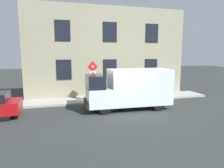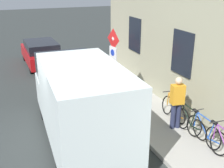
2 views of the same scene
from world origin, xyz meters
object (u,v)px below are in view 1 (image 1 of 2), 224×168
at_px(bicycle_orange, 119,91).
at_px(pedestrian, 125,85).
at_px(bicycle_blue, 137,91).
at_px(sign_post_stacked, 93,78).
at_px(delivery_van, 130,88).
at_px(bicycle_purple, 146,90).
at_px(bicycle_black, 128,91).

distance_m(bicycle_orange, pedestrian, 0.75).
bearing_deg(bicycle_blue, bicycle_orange, -0.44).
bearing_deg(pedestrian, sign_post_stacked, 28.71).
xyz_separation_m(delivery_van, pedestrian, (2.92, -0.70, -0.26)).
bearing_deg(bicycle_purple, delivery_van, 54.31).
xyz_separation_m(sign_post_stacked, pedestrian, (1.02, -2.71, -0.77)).
relative_size(sign_post_stacked, delivery_van, 0.50).
xyz_separation_m(bicycle_black, pedestrian, (-0.26, 0.35, 0.56)).
bearing_deg(bicycle_orange, sign_post_stacked, 33.94).
height_order(sign_post_stacked, pedestrian, sign_post_stacked).
bearing_deg(bicycle_black, delivery_van, 73.35).
xyz_separation_m(bicycle_black, bicycle_orange, (0.00, 0.78, 0.00)).
relative_size(bicycle_blue, bicycle_black, 1.00).
distance_m(bicycle_blue, bicycle_orange, 1.56).
xyz_separation_m(bicycle_orange, pedestrian, (-0.26, -0.43, 0.56)).
height_order(bicycle_blue, pedestrian, pedestrian).
relative_size(delivery_van, bicycle_orange, 3.15).
distance_m(bicycle_purple, pedestrian, 2.01).
height_order(bicycle_purple, pedestrian, pedestrian).
relative_size(delivery_van, bicycle_blue, 3.16).
height_order(sign_post_stacked, bicycle_purple, sign_post_stacked).
height_order(delivery_van, bicycle_orange, delivery_van).
distance_m(sign_post_stacked, delivery_van, 2.82).
xyz_separation_m(bicycle_purple, bicycle_blue, (-0.00, 0.78, 0.00)).
relative_size(bicycle_purple, bicycle_blue, 1.00).
relative_size(sign_post_stacked, bicycle_blue, 1.58).
bearing_deg(bicycle_orange, bicycle_purple, -175.24).
bearing_deg(bicycle_black, bicycle_purple, -178.40).
bearing_deg(bicycle_purple, bicycle_blue, 3.75).
xyz_separation_m(bicycle_blue, pedestrian, (-0.26, 1.14, 0.56)).
distance_m(sign_post_stacked, pedestrian, 3.00).
relative_size(sign_post_stacked, bicycle_purple, 1.58).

